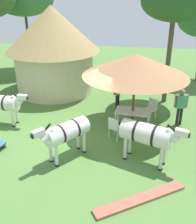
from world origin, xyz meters
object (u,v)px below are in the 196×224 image
object	(u,v)px
patio_dining_table	(133,113)
acacia_tree_left_background	(175,2)
zebra_toward_hut	(1,103)
zebra_by_umbrella	(148,135)
zebra_nearest_camera	(66,132)
patio_chair_west_end	(115,127)
thatched_hut	(53,47)
guest_behind_table	(118,91)
patio_chair_east_end	(151,107)
shade_umbrella	(136,65)
guest_beside_umbrella	(181,104)

from	to	relation	value
patio_dining_table	acacia_tree_left_background	distance (m)	5.33
zebra_toward_hut	patio_dining_table	bearing A→B (deg)	99.31
zebra_by_umbrella	zebra_toward_hut	world-z (taller)	zebra_by_umbrella
zebra_nearest_camera	zebra_by_umbrella	distance (m)	2.68
patio_chair_west_end	thatched_hut	bearing A→B (deg)	158.68
guest_behind_table	patio_dining_table	bearing A→B (deg)	57.59
thatched_hut	acacia_tree_left_background	distance (m)	6.43
patio_chair_east_end	acacia_tree_left_background	distance (m)	4.77
shade_umbrella	patio_chair_west_end	xyz separation A→B (m)	(-0.64, -1.07, -2.14)
patio_dining_table	zebra_by_umbrella	xyz separation A→B (m)	(0.53, -2.43, 0.39)
guest_beside_umbrella	thatched_hut	bearing A→B (deg)	-40.30
thatched_hut	zebra_by_umbrella	bearing A→B (deg)	-51.57
patio_dining_table	patio_chair_west_end	distance (m)	1.26
zebra_nearest_camera	acacia_tree_left_background	size ratio (longest dim) A/B	0.32
zebra_by_umbrella	acacia_tree_left_background	world-z (taller)	acacia_tree_left_background
acacia_tree_left_background	shade_umbrella	bearing A→B (deg)	-116.98
patio_chair_east_end	zebra_by_umbrella	xyz separation A→B (m)	(-0.27, -3.40, 0.53)
zebra_toward_hut	shade_umbrella	bearing A→B (deg)	99.31
acacia_tree_left_background	guest_beside_umbrella	bearing A→B (deg)	-80.85
patio_dining_table	zebra_nearest_camera	xyz separation A→B (m)	(-2.15, -2.57, 0.33)
guest_behind_table	zebra_by_umbrella	distance (m)	4.35
patio_dining_table	patio_chair_east_end	size ratio (longest dim) A/B	1.66
shade_umbrella	guest_beside_umbrella	xyz separation A→B (m)	(1.95, 0.47, -1.70)
thatched_hut	zebra_by_umbrella	size ratio (longest dim) A/B	2.29
patio_chair_east_end	zebra_nearest_camera	distance (m)	4.62
patio_dining_table	guest_behind_table	distance (m)	1.90
guest_behind_table	patio_chair_east_end	bearing A→B (deg)	97.84
shade_umbrella	zebra_nearest_camera	bearing A→B (deg)	-129.95
guest_behind_table	zebra_toward_hut	distance (m)	5.19
shade_umbrella	patio_chair_east_end	xyz separation A→B (m)	(0.80, 0.96, -2.14)
guest_beside_umbrella	zebra_nearest_camera	size ratio (longest dim) A/B	0.87
zebra_nearest_camera	guest_behind_table	bearing A→B (deg)	-69.34
thatched_hut	zebra_toward_hut	bearing A→B (deg)	-103.75
patio_chair_west_end	zebra_nearest_camera	distance (m)	2.18
shade_umbrella	zebra_nearest_camera	xyz separation A→B (m)	(-2.15, -2.57, -1.68)
patio_chair_east_end	zebra_toward_hut	distance (m)	6.44
patio_chair_east_end	patio_chair_west_end	xyz separation A→B (m)	(-1.44, -2.03, 0.00)
zebra_nearest_camera	zebra_toward_hut	distance (m)	3.92
thatched_hut	patio_dining_table	distance (m)	6.10
zebra_by_umbrella	guest_beside_umbrella	bearing A→B (deg)	175.45
guest_behind_table	zebra_nearest_camera	bearing A→B (deg)	15.74
shade_umbrella	acacia_tree_left_background	size ratio (longest dim) A/B	0.72
patio_chair_west_end	zebra_toward_hut	size ratio (longest dim) A/B	0.40
guest_behind_table	zebra_nearest_camera	distance (m)	4.51
acacia_tree_left_background	patio_chair_west_end	bearing A→B (deg)	-118.03
patio_chair_east_end	thatched_hut	bearing A→B (deg)	11.20
acacia_tree_left_background	zebra_toward_hut	bearing A→B (deg)	-153.44
guest_beside_umbrella	guest_behind_table	bearing A→B (deg)	-37.38
acacia_tree_left_background	guest_behind_table	bearing A→B (deg)	-150.36
patio_dining_table	zebra_by_umbrella	size ratio (longest dim) A/B	0.68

